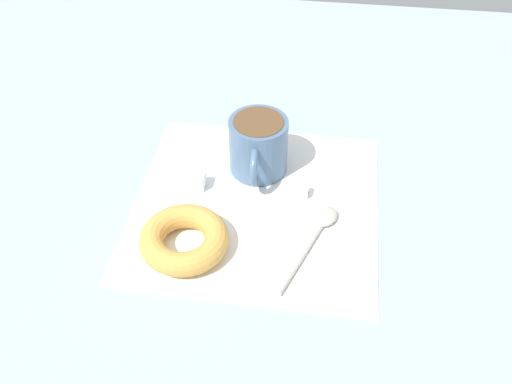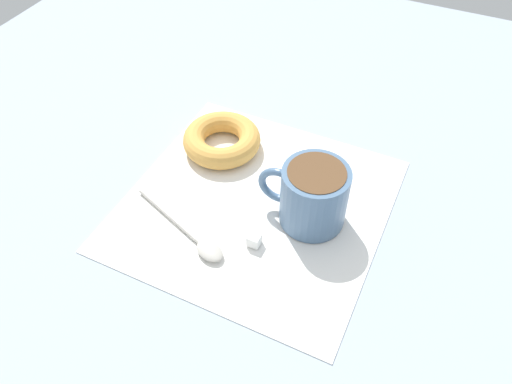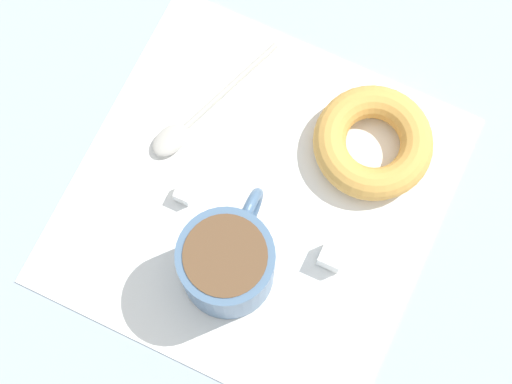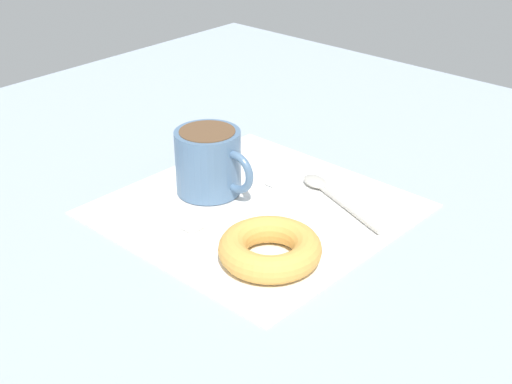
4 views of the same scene
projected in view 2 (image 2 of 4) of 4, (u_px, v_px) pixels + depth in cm
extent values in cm
cube|color=#99A8B7|center=(255.00, 202.00, 63.16)|extent=(120.00, 120.00, 2.00)
cube|color=white|center=(256.00, 204.00, 61.43)|extent=(31.08, 31.08, 0.30)
cylinder|color=slate|center=(314.00, 196.00, 56.91)|extent=(7.76, 7.76, 7.64)
cylinder|color=brown|center=(317.00, 174.00, 54.26)|extent=(6.56, 6.56, 0.60)
torus|color=slate|center=(279.00, 186.00, 58.07)|extent=(1.04, 5.20, 5.18)
torus|color=gold|center=(222.00, 140.00, 67.17)|extent=(10.48, 10.48, 2.89)
ellipsoid|color=#B7B2A8|center=(210.00, 251.00, 55.85)|extent=(3.52, 4.22, 0.90)
cylinder|color=#B7B2A8|center=(170.00, 217.00, 59.45)|extent=(4.76, 11.38, 0.56)
cube|color=white|center=(297.00, 161.00, 64.93)|extent=(1.99, 1.99, 1.99)
cube|color=white|center=(254.00, 240.00, 56.58)|extent=(1.42, 1.42, 1.42)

